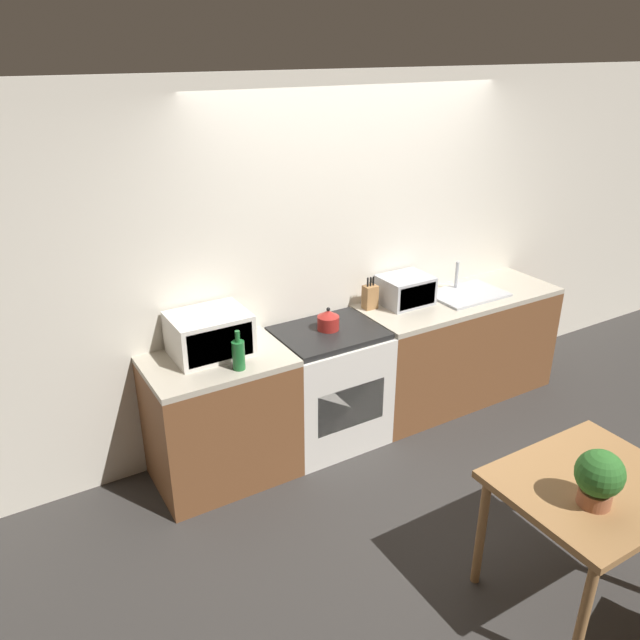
% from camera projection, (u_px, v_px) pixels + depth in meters
% --- Properties ---
extents(ground_plane, '(16.00, 16.00, 0.00)m').
position_uv_depth(ground_plane, '(418.00, 462.00, 4.48)').
color(ground_plane, '#33302D').
extents(wall_back, '(10.00, 0.06, 2.60)m').
position_uv_depth(wall_back, '(350.00, 255.00, 4.68)').
color(wall_back, silver).
rests_on(wall_back, ground_plane).
extents(counter_left_run, '(0.93, 0.62, 0.90)m').
position_uv_depth(counter_left_run, '(221.00, 418.00, 4.18)').
color(counter_left_run, brown).
rests_on(counter_left_run, ground_plane).
extents(counter_right_run, '(1.72, 0.62, 0.90)m').
position_uv_depth(counter_right_run, '(456.00, 347.00, 5.16)').
color(counter_right_run, brown).
rests_on(counter_right_run, ground_plane).
extents(stove_range, '(0.76, 0.62, 0.90)m').
position_uv_depth(stove_range, '(329.00, 386.00, 4.58)').
color(stove_range, silver).
rests_on(stove_range, ground_plane).
extents(kettle, '(0.16, 0.16, 0.17)m').
position_uv_depth(kettle, '(328.00, 320.00, 4.39)').
color(kettle, maroon).
rests_on(kettle, stove_range).
extents(microwave, '(0.49, 0.38, 0.28)m').
position_uv_depth(microwave, '(210.00, 334.00, 4.02)').
color(microwave, silver).
rests_on(microwave, counter_left_run).
extents(bottle, '(0.08, 0.08, 0.26)m').
position_uv_depth(bottle, '(238.00, 354.00, 3.84)').
color(bottle, '#1E662D').
rests_on(bottle, counter_left_run).
extents(knife_block, '(0.10, 0.08, 0.25)m').
position_uv_depth(knife_block, '(370.00, 297.00, 4.73)').
color(knife_block, '#9E7042').
rests_on(knife_block, counter_right_run).
extents(toaster_oven, '(0.38, 0.31, 0.22)m').
position_uv_depth(toaster_oven, '(405.00, 290.00, 4.81)').
color(toaster_oven, '#ADAFB5').
rests_on(toaster_oven, counter_right_run).
extents(sink_basin, '(0.59, 0.41, 0.24)m').
position_uv_depth(sink_basin, '(467.00, 293.00, 5.01)').
color(sink_basin, '#ADAFB5').
rests_on(sink_basin, counter_right_run).
extents(dining_table, '(0.92, 0.77, 0.74)m').
position_uv_depth(dining_table, '(591.00, 497.00, 3.17)').
color(dining_table, '#9E7042').
rests_on(dining_table, ground_plane).
extents(potted_plant, '(0.23, 0.23, 0.29)m').
position_uv_depth(potted_plant, '(599.00, 477.00, 2.92)').
color(potted_plant, '#9E5B3D').
rests_on(potted_plant, dining_table).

